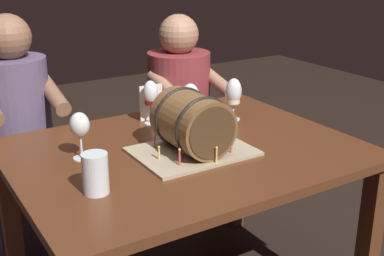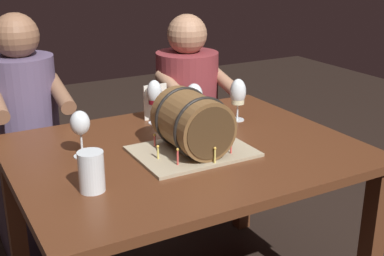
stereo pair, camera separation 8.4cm
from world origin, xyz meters
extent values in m
cube|color=#562D19|center=(0.00, 0.00, 0.72)|extent=(1.31, 1.01, 0.03)
cube|color=#562D19|center=(0.59, -0.45, 0.35)|extent=(0.07, 0.07, 0.71)
cube|color=#562D19|center=(-0.59, 0.45, 0.35)|extent=(0.07, 0.07, 0.71)
cube|color=#562D19|center=(0.59, 0.45, 0.35)|extent=(0.07, 0.07, 0.71)
cube|color=tan|center=(0.00, -0.06, 0.75)|extent=(0.43, 0.32, 0.01)
cylinder|color=brown|center=(0.00, -0.06, 0.86)|extent=(0.22, 0.27, 0.22)
cylinder|color=#46301B|center=(0.00, -0.20, 0.86)|extent=(0.19, 0.00, 0.19)
cylinder|color=#46301B|center=(0.00, 0.08, 0.86)|extent=(0.19, 0.00, 0.19)
torus|color=black|center=(0.00, -0.13, 0.86)|extent=(0.24, 0.01, 0.24)
torus|color=black|center=(0.00, 0.02, 0.86)|extent=(0.24, 0.01, 0.24)
cylinder|color=black|center=(0.15, -0.07, 0.78)|extent=(0.01, 0.01, 0.05)
sphere|color=#F9C64C|center=(0.15, -0.07, 0.81)|extent=(0.01, 0.01, 0.01)
cylinder|color=#D64C47|center=(0.10, 0.05, 0.77)|extent=(0.01, 0.01, 0.04)
sphere|color=#F9C64C|center=(0.10, 0.05, 0.80)|extent=(0.01, 0.01, 0.01)
cylinder|color=silver|center=(0.01, 0.09, 0.77)|extent=(0.01, 0.01, 0.04)
sphere|color=#F9C64C|center=(0.01, 0.09, 0.80)|extent=(0.01, 0.01, 0.01)
cylinder|color=#D64C47|center=(-0.11, 0.04, 0.77)|extent=(0.01, 0.01, 0.04)
sphere|color=#F9C64C|center=(-0.11, 0.04, 0.80)|extent=(0.01, 0.01, 0.01)
cylinder|color=#EAD666|center=(-0.15, -0.07, 0.77)|extent=(0.01, 0.01, 0.04)
sphere|color=#F9C64C|center=(-0.15, -0.07, 0.80)|extent=(0.01, 0.01, 0.01)
cylinder|color=#D64C47|center=(-0.11, -0.16, 0.78)|extent=(0.01, 0.01, 0.05)
sphere|color=#F9C64C|center=(-0.11, -0.16, 0.81)|extent=(0.01, 0.01, 0.01)
cylinder|color=#EAD666|center=(0.01, -0.21, 0.78)|extent=(0.01, 0.01, 0.05)
sphere|color=#F9C64C|center=(0.01, -0.21, 0.81)|extent=(0.01, 0.01, 0.01)
cylinder|color=#D64C47|center=(0.11, -0.16, 0.78)|extent=(0.01, 0.01, 0.05)
sphere|color=#F9C64C|center=(0.11, -0.16, 0.81)|extent=(0.01, 0.01, 0.01)
cylinder|color=white|center=(0.02, 0.32, 0.74)|extent=(0.06, 0.06, 0.00)
cylinder|color=white|center=(0.02, 0.32, 0.79)|extent=(0.01, 0.01, 0.08)
ellipsoid|color=white|center=(0.02, 0.32, 0.88)|extent=(0.07, 0.07, 0.11)
cylinder|color=maroon|center=(0.02, 0.32, 0.85)|extent=(0.05, 0.05, 0.04)
cylinder|color=white|center=(-0.37, 0.11, 0.74)|extent=(0.07, 0.07, 0.00)
cylinder|color=white|center=(-0.37, 0.11, 0.79)|extent=(0.01, 0.01, 0.08)
ellipsoid|color=white|center=(-0.37, 0.11, 0.87)|extent=(0.07, 0.07, 0.09)
cylinder|color=white|center=(0.37, 0.18, 0.74)|extent=(0.06, 0.06, 0.00)
cylinder|color=white|center=(0.37, 0.18, 0.78)|extent=(0.01, 0.01, 0.07)
ellipsoid|color=white|center=(0.37, 0.18, 0.87)|extent=(0.07, 0.07, 0.12)
cylinder|color=beige|center=(0.37, 0.18, 0.84)|extent=(0.06, 0.06, 0.04)
cylinder|color=white|center=(0.17, 0.24, 0.74)|extent=(0.07, 0.07, 0.00)
cylinder|color=white|center=(0.17, 0.24, 0.78)|extent=(0.01, 0.01, 0.08)
ellipsoid|color=white|center=(0.17, 0.24, 0.87)|extent=(0.07, 0.07, 0.10)
cylinder|color=pink|center=(0.17, 0.24, 0.84)|extent=(0.06, 0.06, 0.03)
cylinder|color=white|center=(-0.43, -0.18, 0.81)|extent=(0.08, 0.08, 0.13)
cylinder|color=#C6842D|center=(-0.43, -0.18, 0.80)|extent=(0.08, 0.08, 0.11)
cylinder|color=white|center=(-0.43, -0.18, 0.86)|extent=(0.08, 0.08, 0.01)
cube|color=silver|center=(0.05, 0.38, 0.82)|extent=(0.11, 0.01, 0.16)
cube|color=#372D40|center=(-0.44, 0.80, 0.23)|extent=(0.34, 0.32, 0.45)
cylinder|color=#5B4C6B|center=(-0.44, 0.80, 0.73)|extent=(0.32, 0.32, 0.55)
sphere|color=brown|center=(-0.44, 0.80, 1.10)|extent=(0.21, 0.21, 0.21)
cylinder|color=brown|center=(-0.30, 0.66, 0.84)|extent=(0.07, 0.31, 0.14)
cube|color=#4C1B1E|center=(0.44, 0.80, 0.23)|extent=(0.34, 0.32, 0.45)
cylinder|color=maroon|center=(0.44, 0.80, 0.69)|extent=(0.35, 0.35, 0.49)
sphere|color=#A87A5B|center=(0.44, 0.80, 1.03)|extent=(0.22, 0.22, 0.22)
cylinder|color=#A87A5B|center=(0.59, 0.66, 0.79)|extent=(0.08, 0.31, 0.14)
cylinder|color=#A87A5B|center=(0.28, 0.66, 0.79)|extent=(0.08, 0.31, 0.14)
camera|label=1|loc=(-0.94, -1.58, 1.47)|focal=47.63mm
camera|label=2|loc=(-0.87, -1.62, 1.47)|focal=47.63mm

